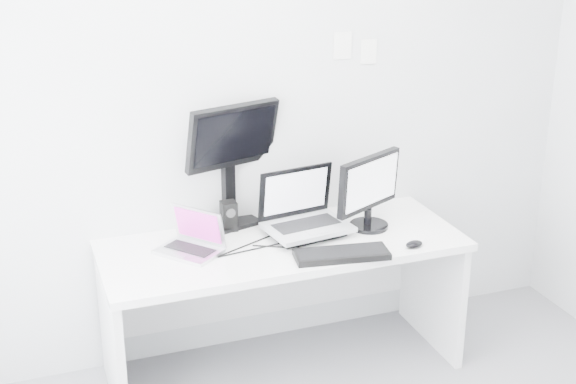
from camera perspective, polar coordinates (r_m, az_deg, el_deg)
The scene contains 11 objects.
back_wall at distance 4.07m, azimuth -2.06°, elevation 6.32°, with size 3.60×3.60×0.00m, color silver.
desk at distance 4.12m, azimuth -0.36°, elevation -8.24°, with size 1.80×0.70×0.73m, color white.
macbook at distance 3.82m, azimuth -7.20°, elevation -2.85°, with size 0.30×0.22×0.22m, color silver.
speaker at distance 4.08m, azimuth -4.26°, elevation -1.72°, with size 0.08×0.08×0.15m, color black.
dell_laptop at distance 3.97m, azimuth 1.44°, elevation -0.88°, with size 0.41×0.32×0.34m, color #B0B4B9.
rear_monitor at distance 4.06m, azimuth -4.11°, elevation 2.06°, with size 0.50×0.18×0.67m, color black.
samsung_monitor at distance 4.08m, azimuth 5.90°, elevation 0.07°, with size 0.44×0.20×0.40m, color black.
keyboard at distance 3.80m, azimuth 3.85°, elevation -4.47°, with size 0.45×0.16×0.03m, color black.
mouse at distance 3.94m, azimuth 9.01°, elevation -3.71°, with size 0.10×0.06×0.03m, color black.
wall_note_0 at distance 4.16m, azimuth 3.92°, elevation 10.41°, with size 0.10×0.00×0.14m, color white.
wall_note_1 at distance 4.23m, azimuth 5.79°, elevation 9.97°, with size 0.09×0.00×0.13m, color white.
Camera 1 is at (-1.21, -2.15, 2.35)m, focal length 49.69 mm.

